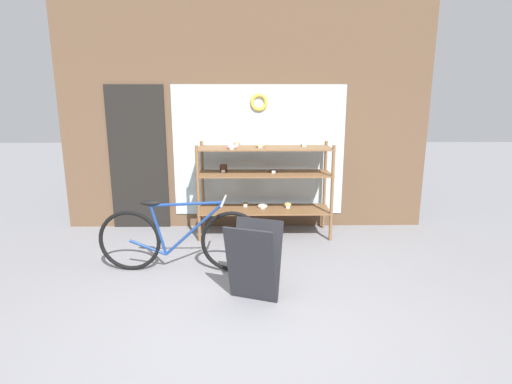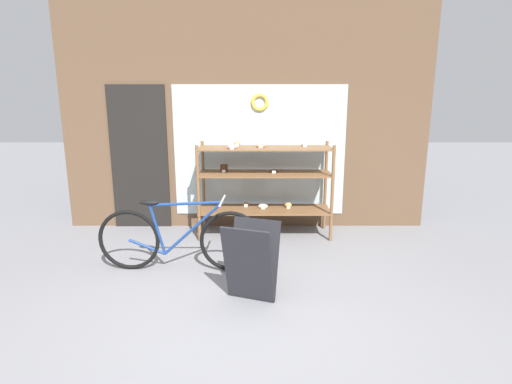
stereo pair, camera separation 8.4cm
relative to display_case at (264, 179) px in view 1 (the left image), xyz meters
The scene contains 5 objects.
ground_plane 2.50m from the display_case, 96.32° to the right, with size 30.00×30.00×0.00m, color gray.
storefront_facade 1.12m from the display_case, 125.25° to the left, with size 5.35×0.13×3.72m.
display_case is the anchor object (origin of this frame).
bicycle 1.64m from the display_case, 128.18° to the right, with size 1.85×0.46×0.83m.
sandwich_board 1.97m from the display_case, 94.73° to the right, with size 0.57×0.52×0.76m.
Camera 1 is at (0.06, -3.11, 1.89)m, focal length 28.00 mm.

